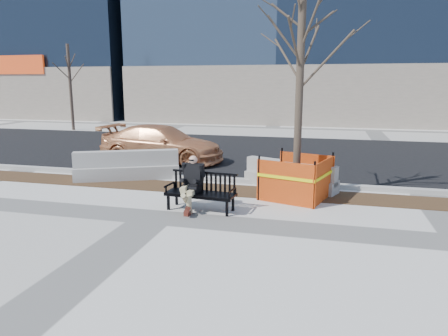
{
  "coord_description": "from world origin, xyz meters",
  "views": [
    {
      "loc": [
        3.57,
        -7.95,
        2.87
      ],
      "look_at": [
        1.22,
        1.32,
        0.89
      ],
      "focal_mm": 33.13,
      "sensor_mm": 36.0,
      "label": 1
    }
  ],
  "objects_px": {
    "bench": "(201,210)",
    "sedan": "(162,162)",
    "seated_man": "(192,209)",
    "tree_fence": "(295,197)",
    "jersey_barrier_right": "(289,188)",
    "jersey_barrier_left": "(128,179)"
  },
  "relations": [
    {
      "from": "seated_man",
      "to": "tree_fence",
      "type": "xyz_separation_m",
      "value": [
        2.24,
        1.55,
        0.0
      ]
    },
    {
      "from": "sedan",
      "to": "jersey_barrier_right",
      "type": "height_order",
      "value": "sedan"
    },
    {
      "from": "bench",
      "to": "jersey_barrier_right",
      "type": "height_order",
      "value": "bench"
    },
    {
      "from": "jersey_barrier_right",
      "to": "tree_fence",
      "type": "bearing_deg",
      "value": -53.03
    },
    {
      "from": "jersey_barrier_right",
      "to": "bench",
      "type": "bearing_deg",
      "value": -102.48
    },
    {
      "from": "seated_man",
      "to": "sedan",
      "type": "height_order",
      "value": "sedan"
    },
    {
      "from": "tree_fence",
      "to": "sedan",
      "type": "xyz_separation_m",
      "value": [
        -5.17,
        3.69,
        0.0
      ]
    },
    {
      "from": "bench",
      "to": "sedan",
      "type": "height_order",
      "value": "sedan"
    },
    {
      "from": "seated_man",
      "to": "tree_fence",
      "type": "bearing_deg",
      "value": 39.96
    },
    {
      "from": "seated_man",
      "to": "jersey_barrier_left",
      "type": "relative_size",
      "value": 0.4
    },
    {
      "from": "jersey_barrier_right",
      "to": "seated_man",
      "type": "bearing_deg",
      "value": -106.41
    },
    {
      "from": "tree_fence",
      "to": "jersey_barrier_right",
      "type": "relative_size",
      "value": 2.11
    },
    {
      "from": "sedan",
      "to": "jersey_barrier_left",
      "type": "bearing_deg",
      "value": -173.35
    },
    {
      "from": "seated_man",
      "to": "sedan",
      "type": "distance_m",
      "value": 6.0
    },
    {
      "from": "seated_man",
      "to": "jersey_barrier_right",
      "type": "bearing_deg",
      "value": 56.36
    },
    {
      "from": "bench",
      "to": "jersey_barrier_right",
      "type": "distance_m",
      "value": 3.11
    },
    {
      "from": "sedan",
      "to": "jersey_barrier_left",
      "type": "xyz_separation_m",
      "value": [
        0.07,
        -2.88,
        0.0
      ]
    },
    {
      "from": "jersey_barrier_left",
      "to": "jersey_barrier_right",
      "type": "xyz_separation_m",
      "value": [
        4.86,
        0.12,
        0.0
      ]
    },
    {
      "from": "bench",
      "to": "sedan",
      "type": "xyz_separation_m",
      "value": [
        -3.14,
        5.3,
        0.0
      ]
    },
    {
      "from": "tree_fence",
      "to": "seated_man",
      "type": "bearing_deg",
      "value": -145.33
    },
    {
      "from": "bench",
      "to": "sedan",
      "type": "bearing_deg",
      "value": 125.94
    },
    {
      "from": "tree_fence",
      "to": "sedan",
      "type": "height_order",
      "value": "tree_fence"
    }
  ]
}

